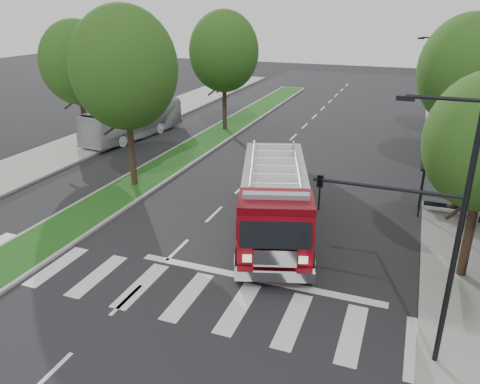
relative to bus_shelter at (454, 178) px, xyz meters
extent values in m
plane|color=black|center=(-11.20, -8.15, -2.04)|extent=(140.00, 140.00, 0.00)
cube|color=gray|center=(1.30, 1.85, -1.96)|extent=(5.00, 80.00, 0.15)
cube|color=gray|center=(-25.70, 1.85, -1.96)|extent=(5.00, 80.00, 0.15)
cube|color=gray|center=(-17.20, 9.85, -1.97)|extent=(3.00, 50.00, 0.14)
cube|color=#1B3F12|center=(-17.20, 9.85, -1.89)|extent=(2.60, 49.50, 0.02)
cylinder|color=black|center=(-1.40, -0.75, -0.79)|extent=(0.08, 0.08, 2.50)
cylinder|color=black|center=(-1.40, 0.45, -0.79)|extent=(0.08, 0.08, 2.50)
cube|color=black|center=(0.00, -0.15, 0.51)|extent=(3.20, 1.60, 0.12)
cube|color=#8C99A5|center=(0.00, 0.55, -0.74)|extent=(2.80, 0.04, 1.80)
cube|color=black|center=(0.00, -0.15, -1.49)|extent=(2.40, 0.40, 0.08)
cylinder|color=black|center=(0.30, -6.15, -0.17)|extent=(0.36, 0.36, 3.74)
cylinder|color=black|center=(0.30, 5.85, 0.16)|extent=(0.36, 0.36, 4.40)
ellipsoid|color=#11340E|center=(0.30, 5.85, 4.46)|extent=(5.60, 5.60, 6.44)
cylinder|color=black|center=(0.30, 15.85, -0.06)|extent=(0.36, 0.36, 3.96)
ellipsoid|color=#11340E|center=(0.30, 15.85, 3.81)|extent=(5.00, 5.00, 5.75)
cylinder|color=black|center=(-17.20, -2.15, 0.27)|extent=(0.36, 0.36, 4.62)
ellipsoid|color=#11340E|center=(-17.20, -2.15, 4.79)|extent=(5.80, 5.80, 6.67)
cylinder|color=black|center=(-17.20, 11.85, 0.16)|extent=(0.36, 0.36, 4.40)
ellipsoid|color=#11340E|center=(-17.20, 11.85, 4.46)|extent=(5.60, 5.60, 6.44)
cylinder|color=black|center=(-25.20, 3.85, 0.05)|extent=(0.36, 0.36, 4.18)
ellipsoid|color=#11340E|center=(-25.20, 3.85, 4.14)|extent=(5.20, 5.20, 5.98)
cylinder|color=black|center=(-0.70, -11.65, 1.96)|extent=(0.16, 0.16, 8.00)
cylinder|color=black|center=(-1.60, -11.65, 5.86)|extent=(1.80, 0.10, 0.10)
cube|color=black|center=(-2.50, -11.65, 5.81)|extent=(0.45, 0.20, 0.12)
cylinder|color=black|center=(-2.70, -11.65, 3.36)|extent=(4.00, 0.10, 0.10)
imported|color=black|center=(-4.50, -11.65, 2.96)|extent=(0.18, 0.22, 1.10)
cylinder|color=black|center=(-0.70, 11.85, 1.96)|extent=(0.16, 0.16, 8.00)
cylinder|color=black|center=(-1.60, 11.85, 5.86)|extent=(1.80, 0.10, 0.10)
cube|color=black|center=(-2.50, 11.85, 5.81)|extent=(0.45, 0.20, 0.12)
cube|color=#5B040B|center=(-7.78, -5.00, -1.47)|extent=(5.62, 10.05, 0.29)
cube|color=maroon|center=(-8.05, -4.13, -0.26)|extent=(4.93, 7.86, 2.29)
cube|color=maroon|center=(-6.71, -8.40, -0.26)|extent=(3.35, 2.83, 2.41)
cube|color=#B2B2B7|center=(-8.05, -4.13, 0.94)|extent=(4.93, 7.86, 0.14)
cylinder|color=#B2B2B7|center=(-9.03, -4.44, 1.17)|extent=(2.17, 6.60, 0.11)
cylinder|color=#B2B2B7|center=(-7.06, -3.82, 1.17)|extent=(2.17, 6.60, 0.11)
cube|color=silver|center=(-6.32, -9.66, -1.35)|extent=(2.97, 1.27, 0.40)
cube|color=#8C99A5|center=(-6.71, -8.40, 1.29)|extent=(2.53, 1.14, 0.21)
cylinder|color=black|center=(-7.87, -9.12, -1.41)|extent=(0.76, 1.32, 1.26)
cylinder|color=black|center=(-5.35, -8.33, -1.41)|extent=(0.76, 1.32, 1.26)
cylinder|color=black|center=(-9.31, -4.52, -1.41)|extent=(0.76, 1.32, 1.26)
cylinder|color=black|center=(-6.79, -3.74, -1.41)|extent=(0.76, 1.32, 1.26)
cylinder|color=black|center=(-10.13, -1.90, -1.41)|extent=(0.76, 1.32, 1.26)
cylinder|color=black|center=(-7.61, -1.11, -1.41)|extent=(0.76, 1.32, 1.26)
imported|color=#B8B9BD|center=(-23.20, 7.31, -0.65)|extent=(3.70, 10.19, 2.78)
camera|label=1|loc=(-2.24, -24.11, 8.00)|focal=35.00mm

